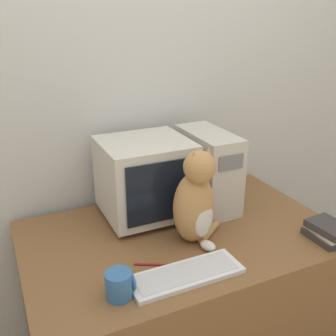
% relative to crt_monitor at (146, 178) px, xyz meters
% --- Properties ---
extents(wall_back, '(7.00, 0.05, 2.50)m').
position_rel_crt_monitor_xyz_m(wall_back, '(0.08, 0.27, 0.31)').
color(wall_back, silver).
rests_on(wall_back, ground_plane).
extents(desk, '(1.38, 0.86, 0.74)m').
position_rel_crt_monitor_xyz_m(desk, '(0.08, -0.22, -0.57)').
color(desk, brown).
rests_on(desk, ground_plane).
extents(crt_monitor, '(0.40, 0.38, 0.38)m').
position_rel_crt_monitor_xyz_m(crt_monitor, '(0.00, 0.00, 0.00)').
color(crt_monitor, beige).
rests_on(crt_monitor, desk).
extents(computer_tower, '(0.18, 0.39, 0.39)m').
position_rel_crt_monitor_xyz_m(computer_tower, '(0.32, -0.03, -0.00)').
color(computer_tower, beige).
rests_on(computer_tower, desk).
extents(keyboard, '(0.43, 0.15, 0.02)m').
position_rel_crt_monitor_xyz_m(keyboard, '(-0.05, -0.51, -0.19)').
color(keyboard, silver).
rests_on(keyboard, desk).
extents(cat, '(0.27, 0.23, 0.42)m').
position_rel_crt_monitor_xyz_m(cat, '(0.10, -0.30, -0.01)').
color(cat, '#B7844C').
rests_on(cat, desk).
extents(book_stack, '(0.15, 0.19, 0.08)m').
position_rel_crt_monitor_xyz_m(book_stack, '(0.63, -0.54, -0.16)').
color(book_stack, '#383333').
rests_on(book_stack, desk).
extents(pen, '(0.15, 0.08, 0.01)m').
position_rel_crt_monitor_xyz_m(pen, '(-0.13, -0.39, -0.19)').
color(pen, maroon).
rests_on(pen, desk).
extents(mug, '(0.10, 0.09, 0.10)m').
position_rel_crt_monitor_xyz_m(mug, '(-0.30, -0.51, -0.15)').
color(mug, '#33669E').
rests_on(mug, desk).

